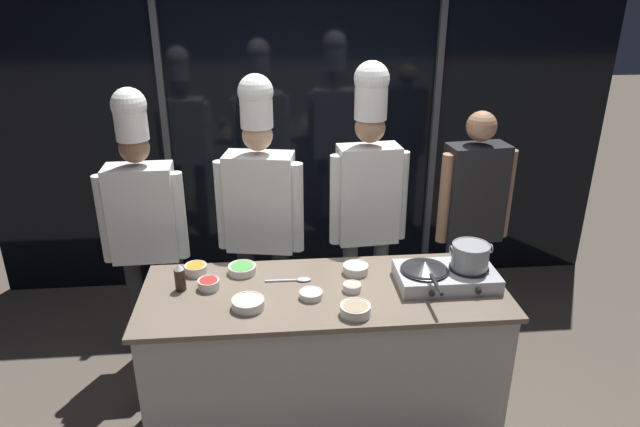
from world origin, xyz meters
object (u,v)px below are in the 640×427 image
prep_bowl_scallions (242,269)px  prep_bowl_bell_pepper (209,283)px  prep_bowl_chicken (248,303)px  chef_sous (260,201)px  portable_stove (446,276)px  prep_bowl_garlic (311,294)px  frying_pan (425,266)px  prep_bowl_carrots (196,269)px  prep_bowl_shrimp (352,287)px  chef_head (143,212)px  prep_bowl_mushrooms (355,309)px  squeeze_bottle_soy (180,278)px  serving_spoon_slotted (298,280)px  person_guest (472,208)px  stock_pot (470,255)px  chef_line (368,188)px  prep_bowl_noodles (356,268)px

prep_bowl_scallions → prep_bowl_bell_pepper: (-0.18, -0.16, 0.00)m
prep_bowl_chicken → chef_sous: (0.07, 0.93, 0.20)m
portable_stove → prep_bowl_scallions: portable_stove is taller
prep_bowl_garlic → prep_bowl_bell_pepper: (-0.55, 0.15, 0.01)m
portable_stove → frying_pan: (-0.13, -0.00, 0.07)m
prep_bowl_garlic → prep_bowl_carrots: bearing=153.1°
prep_bowl_shrimp → chef_head: 1.47m
chef_head → prep_bowl_mushrooms: bearing=139.1°
frying_pan → prep_bowl_garlic: frying_pan is taller
squeeze_bottle_soy → prep_bowl_bell_pepper: bearing=-0.6°
serving_spoon_slotted → person_guest: bearing=27.8°
prep_bowl_bell_pepper → stock_pot: bearing=-2.6°
prep_bowl_garlic → prep_bowl_shrimp: bearing=12.8°
squeeze_bottle_soy → person_guest: size_ratio=0.09×
prep_bowl_scallions → prep_bowl_shrimp: (0.61, -0.26, -0.00)m
prep_bowl_garlic → serving_spoon_slotted: prep_bowl_garlic is taller
prep_bowl_carrots → prep_bowl_mushrooms: bearing=-30.9°
chef_head → chef_sous: chef_sous is taller
prep_bowl_scallions → prep_bowl_garlic: bearing=-39.5°
portable_stove → squeeze_bottle_soy: 1.47m
chef_sous → portable_stove: bearing=153.6°
person_guest → portable_stove: bearing=55.3°
prep_bowl_chicken → chef_head: (-0.68, 0.89, 0.16)m
chef_sous → chef_line: size_ratio=0.97×
portable_stove → prep_bowl_scallions: 1.16m
prep_bowl_shrimp → prep_bowl_mushrooms: prep_bowl_mushrooms is taller
chef_sous → person_guest: (1.43, -0.02, -0.09)m
prep_bowl_bell_pepper → chef_line: chef_line is taller
prep_bowl_noodles → stock_pot: bearing=-15.3°
squeeze_bottle_soy → chef_sous: chef_sous is taller
prep_bowl_chicken → prep_bowl_garlic: (0.33, 0.07, -0.01)m
prep_bowl_mushrooms → chef_line: 1.11m
prep_bowl_garlic → prep_bowl_mushrooms: prep_bowl_mushrooms is taller
prep_bowl_noodles → serving_spoon_slotted: bearing=-169.6°
squeeze_bottle_soy → serving_spoon_slotted: 0.65m
squeeze_bottle_soy → prep_bowl_carrots: 0.19m
portable_stove → prep_bowl_garlic: 0.77m
prep_bowl_scallions → person_guest: (1.54, 0.52, 0.11)m
prep_bowl_bell_pepper → chef_sous: chef_sous is taller
prep_bowl_chicken → chef_head: chef_head is taller
prep_bowl_bell_pepper → chef_head: size_ratio=0.06×
stock_pot → prep_bowl_shrimp: (-0.66, -0.03, -0.15)m
chef_head → person_guest: 2.18m
prep_bowl_mushrooms → prep_bowl_scallions: bearing=139.9°
portable_stove → person_guest: size_ratio=0.32×
stock_pot → prep_bowl_scallions: size_ratio=1.42×
prep_bowl_noodles → chef_sous: size_ratio=0.08×
prep_bowl_carrots → serving_spoon_slotted: 0.60m
portable_stove → serving_spoon_slotted: bearing=172.7°
prep_bowl_shrimp → serving_spoon_slotted: size_ratio=0.39×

